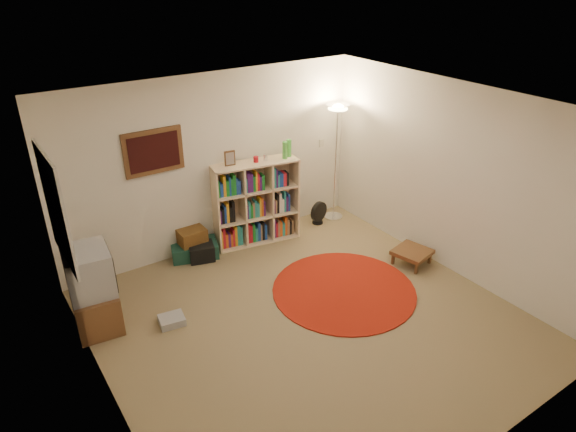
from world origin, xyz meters
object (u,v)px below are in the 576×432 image
bookshelf (255,204)px  floor_lamp (337,125)px  suitcase (195,249)px  floor_fan (319,213)px  tv_stand (93,290)px  side_table (412,253)px

bookshelf → floor_lamp: 1.72m
suitcase → floor_fan: bearing=12.5°
floor_lamp → floor_fan: bearing=-174.3°
tv_stand → suitcase: size_ratio=1.35×
floor_lamp → side_table: (0.01, -1.71, -1.38)m
floor_lamp → tv_stand: floor_lamp is taller
suitcase → tv_stand: bearing=-135.5°
tv_stand → suitcase: tv_stand is taller
side_table → bookshelf: bearing=128.9°
bookshelf → floor_fan: bookshelf is taller
floor_lamp → tv_stand: 4.14m
floor_fan → side_table: (0.33, -1.68, -0.01)m
suitcase → side_table: bearing=-20.2°
floor_lamp → side_table: bearing=-89.8°
floor_lamp → bookshelf: bearing=177.4°
bookshelf → floor_lamp: bearing=7.5°
bookshelf → tv_stand: (-2.52, -0.69, -0.13)m
bookshelf → side_table: (1.44, -1.78, -0.43)m
floor_lamp → suitcase: bearing=176.1°
floor_fan → tv_stand: 3.68m
bookshelf → floor_lamp: (1.43, -0.07, 0.95)m
bookshelf → tv_stand: bearing=-154.6°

